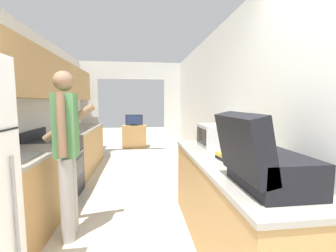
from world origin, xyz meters
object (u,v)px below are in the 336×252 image
(book_stack, at_px, (232,157))
(knife, at_px, (62,134))
(range_oven, at_px, (56,168))
(microwave, at_px, (216,136))
(television, at_px, (134,120))
(person, at_px, (67,150))
(suitcase, at_px, (262,162))
(tv_cabinet, at_px, (134,136))

(book_stack, relative_size, knife, 1.00)
(range_oven, distance_m, microwave, 2.40)
(range_oven, relative_size, television, 1.94)
(person, height_order, suitcase, person)
(television, bearing_deg, range_oven, -106.36)
(book_stack, distance_m, tv_cabinet, 5.30)
(suitcase, bearing_deg, tv_cabinet, 99.10)
(microwave, bearing_deg, television, 103.77)
(suitcase, distance_m, television, 5.87)
(person, distance_m, book_stack, 1.65)
(knife, bearing_deg, suitcase, -42.08)
(knife, bearing_deg, microwave, -20.76)
(microwave, distance_m, knife, 2.59)
(microwave, xyz_separation_m, tv_cabinet, (-1.10, 4.53, -0.68))
(microwave, bearing_deg, knife, 149.45)
(tv_cabinet, relative_size, knife, 2.49)
(person, xyz_separation_m, book_stack, (1.60, -0.42, -0.02))
(tv_cabinet, bearing_deg, television, -90.00)
(person, height_order, television, person)
(knife, bearing_deg, television, 80.25)
(person, bearing_deg, knife, 17.65)
(range_oven, xyz_separation_m, television, (1.07, 3.64, 0.41))
(television, bearing_deg, tv_cabinet, 90.00)
(book_stack, bearing_deg, suitcase, -98.00)
(book_stack, bearing_deg, microwave, 83.84)
(range_oven, bearing_deg, person, -64.84)
(tv_cabinet, xyz_separation_m, television, (0.00, -0.04, 0.52))
(range_oven, bearing_deg, suitcase, -47.07)
(range_oven, distance_m, person, 1.27)
(tv_cabinet, relative_size, television, 1.41)
(person, relative_size, knife, 5.80)
(microwave, relative_size, television, 0.83)
(range_oven, height_order, microwave, microwave)
(range_oven, height_order, television, television)
(range_oven, xyz_separation_m, microwave, (2.17, -0.84, 0.57))
(book_stack, xyz_separation_m, tv_cabinet, (-1.03, 5.17, -0.57))
(television, distance_m, knife, 3.36)
(book_stack, xyz_separation_m, knife, (-2.15, 1.95, -0.02))
(tv_cabinet, distance_m, knife, 3.45)
(person, relative_size, television, 3.28)
(knife, bearing_deg, person, -60.28)
(microwave, bearing_deg, person, -172.46)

